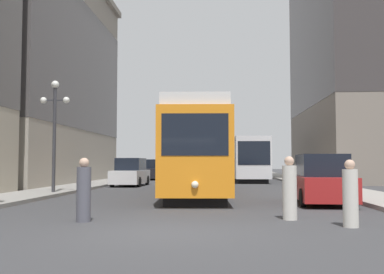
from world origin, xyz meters
TOP-DOWN VIEW (x-y plane):
  - ground_plane at (0.00, 0.00)m, footprint 200.00×200.00m
  - sidewalk_left at (-7.41, 40.00)m, footprint 2.61×120.00m
  - sidewalk_right at (7.41, 40.00)m, footprint 2.61×120.00m
  - streetcar at (-0.08, 12.26)m, footprint 3.30×15.07m
  - transit_bus at (3.27, 27.57)m, footprint 2.99×11.38m
  - parked_car_left_near at (-4.80, 30.19)m, footprint 1.97×4.66m
  - parked_car_left_mid at (-4.80, 19.04)m, footprint 1.98×4.35m
  - parked_car_right_far at (4.80, 6.95)m, footprint 2.03×4.29m
  - pedestrian_crossing_near at (4.15, 1.06)m, footprint 0.36×0.36m
  - pedestrian_crossing_far at (-2.41, 1.59)m, footprint 0.37×0.37m
  - pedestrian_on_sidewalk at (2.94, 2.34)m, footprint 0.38×0.38m
  - lamp_post_left_near at (-6.70, 10.60)m, footprint 1.41×0.36m
  - building_left_midblock at (-14.85, 21.79)m, footprint 12.88×19.60m

SIDE VIEW (x-z plane):
  - ground_plane at x=0.00m, z-range 0.00..0.00m
  - sidewalk_left at x=-7.41m, z-range 0.00..0.15m
  - sidewalk_right at x=7.41m, z-range 0.00..0.15m
  - pedestrian_crossing_near at x=4.15m, z-range -0.05..1.53m
  - pedestrian_crossing_far at x=-2.41m, z-range -0.06..1.58m
  - pedestrian_on_sidewalk at x=2.94m, z-range -0.06..1.63m
  - parked_car_right_far at x=4.80m, z-range -0.07..1.75m
  - parked_car_left_mid at x=-4.80m, z-range -0.07..1.75m
  - parked_car_left_near at x=-4.80m, z-range -0.07..1.75m
  - transit_bus at x=3.27m, z-range 0.22..3.67m
  - streetcar at x=-0.08m, z-range 0.16..4.05m
  - lamp_post_left_near at x=-6.70m, z-range 0.99..6.24m
  - building_left_midblock at x=-14.85m, z-range 0.21..16.16m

